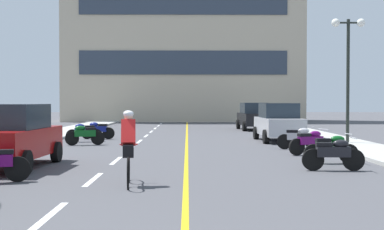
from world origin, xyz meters
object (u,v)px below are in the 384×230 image
Objects in this scene: parked_car_far at (254,116)px; motorcycle_9 at (85,134)px; motorcycle_7 at (311,142)px; cyclist_rider at (128,146)px; motorcycle_11 at (98,130)px; motorcycle_10 at (84,132)px; parked_car_near at (13,136)px; motorcycle_8 at (299,138)px; motorcycle_5 at (334,154)px; motorcycle_6 at (331,148)px; parked_car_mid at (278,122)px; street_lamp_mid at (348,52)px.

parked_car_far is 2.56× the size of motorcycle_9.
motorcycle_7 is 8.73m from cyclist_rider.
motorcycle_9 is at bearing -88.92° from motorcycle_11.
motorcycle_10 is 0.95× the size of cyclist_rider.
parked_car_near is 1.00× the size of parked_car_far.
parked_car_far is 2.52× the size of motorcycle_8.
parked_car_far reaches higher than cyclist_rider.
motorcycle_5 is at bearing -95.09° from motorcycle_7.
parked_car_mid is at bearing 90.38° from motorcycle_6.
parked_car_mid reaches higher than motorcycle_7.
motorcycle_6 and motorcycle_9 have the same top height.
motorcycle_6 is at bearing -49.25° from motorcycle_11.
motorcycle_10 is (-0.40, 1.85, 0.00)m from motorcycle_9.
parked_car_near is 13.52m from parked_car_mid.
street_lamp_mid is 4.84m from motorcycle_8.
parked_car_mid is 2.49× the size of motorcycle_11.
motorcycle_10 is at bearing 89.22° from parked_car_near.
street_lamp_mid is at bearing -17.59° from motorcycle_11.
motorcycle_7 is 2.10m from motorcycle_8.
street_lamp_mid is 3.21× the size of motorcycle_10.
parked_car_mid is 2.55× the size of motorcycle_9.
parked_car_far is 2.42× the size of cyclist_rider.
motorcycle_10 is at bearing 171.02° from street_lamp_mid.
motorcycle_6 is 1.04× the size of motorcycle_7.
motorcycle_6 is 1.02× the size of motorcycle_9.
parked_car_near reaches higher than motorcycle_8.
parked_car_mid is at bearing -9.55° from motorcycle_11.
parked_car_far reaches higher than motorcycle_7.
parked_car_near is at bearing -115.57° from parked_car_far.
parked_car_mid is 14.10m from cyclist_rider.
motorcycle_6 is (-0.04, -18.80, -0.44)m from parked_car_far.
parked_car_near is at bearing -174.43° from motorcycle_6.
motorcycle_8 is 10.60m from motorcycle_11.
street_lamp_mid is 1.26× the size of parked_car_near.
motorcycle_6 is 7.02m from cyclist_rider.
street_lamp_mid is at bearing -0.11° from motorcycle_9.
cyclist_rider is (3.53, -12.62, 0.41)m from motorcycle_10.
street_lamp_mid is 3.17× the size of motorcycle_8.
motorcycle_5 is (-2.98, -8.36, -3.55)m from street_lamp_mid.
parked_car_far is 13.82m from motorcycle_10.
motorcycle_10 is at bearing 105.63° from cyclist_rider.
motorcycle_8 is at bearing 30.68° from parked_car_near.
parked_car_far is at bearing 89.86° from motorcycle_8.
parked_car_far reaches higher than motorcycle_9.
motorcycle_11 is 14.75m from cyclist_rider.
parked_car_near reaches higher than motorcycle_11.
parked_car_mid reaches higher than motorcycle_9.
street_lamp_mid is 14.53m from parked_car_near.
parked_car_near reaches higher than motorcycle_7.
parked_car_far is (-2.53, 12.08, -3.11)m from street_lamp_mid.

